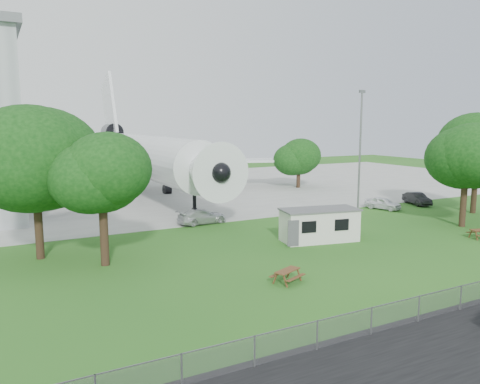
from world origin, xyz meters
name	(u,v)px	position (x,y,z in m)	size (l,w,h in m)	color
ground	(327,263)	(0.00, 0.00, 0.00)	(160.00, 160.00, 0.00)	#397826
concrete_apron	(155,191)	(0.00, 38.00, 0.01)	(120.00, 46.00, 0.03)	#B7B7B2
airliner	(144,155)	(-2.00, 35.86, 5.27)	(46.36, 47.73, 17.69)	white
site_cabin	(319,225)	(3.33, 5.20, 1.31)	(6.95, 3.85, 2.62)	silver
picnic_west	(287,282)	(-4.44, -1.90, 0.00)	(1.80, 1.50, 0.76)	brown
fence	(446,314)	(0.00, -9.50, 0.00)	(58.00, 0.04, 1.30)	gray
lamp_mast	(359,163)	(8.20, 6.20, 6.00)	(0.16, 0.16, 12.00)	slate
tree_west_big	(35,162)	(-17.00, 10.28, 6.75)	(9.07, 9.07, 11.29)	#382619
tree_west_small	(101,174)	(-13.32, 6.61, 6.15)	(5.98, 5.98, 9.16)	#382619
tree_east_front	(467,155)	(18.10, 3.28, 6.54)	(7.20, 7.20, 10.16)	#382619
tree_east_back	(477,149)	(24.82, 7.04, 6.74)	(8.48, 8.48, 10.99)	#382619
tree_far_apron	(299,158)	(19.65, 31.56, 4.32)	(5.99, 5.99, 7.33)	#382619
car_ne_hatch	(383,203)	(17.98, 13.05, 0.66)	(1.57, 3.89, 1.33)	white
car_ne_sedan	(417,199)	(23.61, 13.37, 0.69)	(1.46, 4.18, 1.38)	black
car_apron_van	(202,217)	(-2.50, 15.49, 0.69)	(1.92, 4.72, 1.37)	silver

